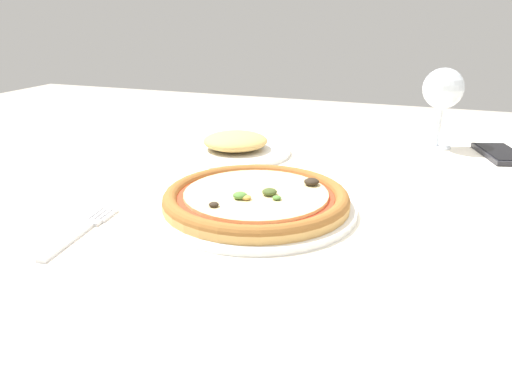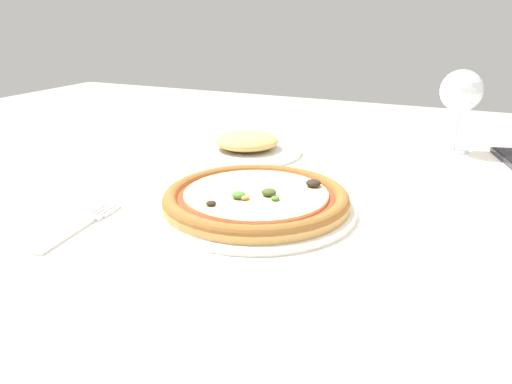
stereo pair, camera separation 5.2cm
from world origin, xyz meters
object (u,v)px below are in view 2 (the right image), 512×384
(wine_glass_far_left, at_px, (461,92))
(side_plate, at_px, (247,145))
(dining_table, at_px, (284,245))
(pizza_plate, at_px, (256,200))
(fork, at_px, (82,225))

(wine_glass_far_left, bearing_deg, side_plate, -153.20)
(dining_table, distance_m, pizza_plate, 0.11)
(dining_table, distance_m, side_plate, 0.29)
(dining_table, distance_m, fork, 0.32)
(fork, bearing_deg, pizza_plate, 38.17)
(dining_table, relative_size, fork, 7.70)
(side_plate, bearing_deg, dining_table, -52.04)
(dining_table, height_order, pizza_plate, pizza_plate)
(dining_table, bearing_deg, wine_glass_far_left, 62.15)
(pizza_plate, bearing_deg, side_plate, 118.04)
(fork, distance_m, side_plate, 0.43)
(fork, bearing_deg, wine_glass_far_left, 55.15)
(pizza_plate, bearing_deg, dining_table, 69.13)
(fork, xyz_separation_m, side_plate, (0.05, 0.43, 0.01))
(wine_glass_far_left, bearing_deg, pizza_plate, -117.03)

